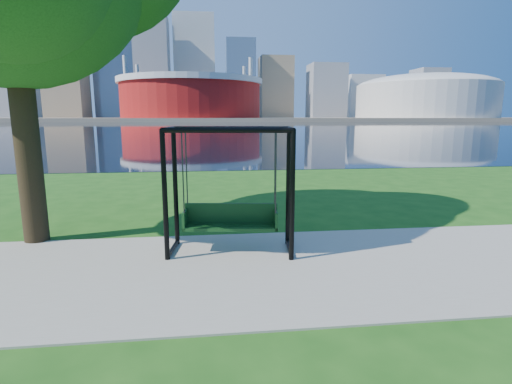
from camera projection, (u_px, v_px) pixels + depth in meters
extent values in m
plane|color=#1E5114|center=(259.00, 259.00, 7.19)|extent=(900.00, 900.00, 0.00)
cube|color=#9E937F|center=(263.00, 268.00, 6.70)|extent=(120.00, 4.00, 0.03)
cube|color=black|center=(211.00, 126.00, 106.71)|extent=(900.00, 180.00, 0.02)
cube|color=#937F60|center=(208.00, 119.00, 305.57)|extent=(900.00, 228.00, 2.00)
cylinder|color=maroon|center=(191.00, 99.00, 232.90)|extent=(80.00, 80.00, 22.00)
cylinder|color=silver|center=(191.00, 82.00, 231.14)|extent=(83.00, 83.00, 3.00)
cylinder|color=silver|center=(244.00, 92.00, 254.37)|extent=(2.00, 2.00, 32.00)
cylinder|color=silver|center=(138.00, 92.00, 246.65)|extent=(2.00, 2.00, 32.00)
cylinder|color=silver|center=(126.00, 87.00, 209.57)|extent=(2.00, 2.00, 32.00)
cylinder|color=silver|center=(251.00, 88.00, 217.29)|extent=(2.00, 2.00, 32.00)
cylinder|color=beige|center=(425.00, 102.00, 250.09)|extent=(84.00, 84.00, 20.00)
ellipsoid|color=beige|center=(426.00, 87.00, 248.42)|extent=(84.00, 84.00, 15.12)
cube|color=gray|center=(12.00, 74.00, 287.12)|extent=(28.00, 28.00, 62.00)
cube|color=#998466|center=(64.00, 54.00, 279.65)|extent=(26.00, 26.00, 88.00)
cube|color=slate|center=(116.00, 55.00, 306.91)|extent=(30.00, 24.00, 95.00)
cube|color=gray|center=(153.00, 68.00, 293.05)|extent=(24.00, 24.00, 72.00)
cube|color=silver|center=(195.00, 68.00, 325.10)|extent=(32.00, 28.00, 80.00)
cube|color=slate|center=(240.00, 79.00, 306.84)|extent=(22.00, 22.00, 58.00)
cube|color=#998466|center=(275.00, 88.00, 325.92)|extent=(26.00, 26.00, 48.00)
cube|color=gray|center=(326.00, 91.00, 321.41)|extent=(28.00, 24.00, 42.00)
cube|color=silver|center=(362.00, 97.00, 351.05)|extent=(30.00, 26.00, 36.00)
cube|color=gray|center=(428.00, 94.00, 337.03)|extent=(24.00, 24.00, 40.00)
cube|color=#998466|center=(461.00, 99.00, 357.10)|extent=(26.00, 26.00, 32.00)
cylinder|color=black|center=(165.00, 198.00, 6.88)|extent=(0.10, 0.10, 2.30)
cylinder|color=black|center=(292.00, 198.00, 6.87)|extent=(0.10, 0.10, 2.30)
cylinder|color=black|center=(175.00, 188.00, 7.77)|extent=(0.10, 0.10, 2.30)
cylinder|color=black|center=(288.00, 188.00, 7.76)|extent=(0.10, 0.10, 2.30)
cylinder|color=black|center=(228.00, 130.00, 6.67)|extent=(2.19, 0.36, 0.09)
cylinder|color=black|center=(231.00, 129.00, 7.55)|extent=(2.19, 0.36, 0.09)
cylinder|color=black|center=(168.00, 129.00, 7.11)|extent=(0.20, 0.90, 0.09)
cylinder|color=black|center=(173.00, 248.00, 7.52)|extent=(0.18, 0.90, 0.07)
cylinder|color=black|center=(291.00, 129.00, 7.10)|extent=(0.20, 0.90, 0.09)
cylinder|color=black|center=(289.00, 248.00, 7.52)|extent=(0.18, 0.90, 0.07)
cube|color=black|center=(231.00, 227.00, 7.44)|extent=(1.79, 0.66, 0.06)
cube|color=black|center=(231.00, 213.00, 7.59)|extent=(1.74, 0.26, 0.38)
cube|color=black|center=(185.00, 220.00, 7.42)|extent=(0.10, 0.45, 0.34)
cube|color=black|center=(276.00, 220.00, 7.41)|extent=(0.10, 0.45, 0.34)
cylinder|color=#2D2D31|center=(183.00, 174.00, 7.07)|extent=(0.03, 0.03, 1.45)
cylinder|color=#2D2D31|center=(276.00, 174.00, 7.07)|extent=(0.03, 0.03, 1.45)
cylinder|color=#2D2D31|center=(187.00, 171.00, 7.44)|extent=(0.03, 0.03, 1.45)
cylinder|color=#2D2D31|center=(275.00, 171.00, 7.43)|extent=(0.03, 0.03, 1.45)
cylinder|color=black|center=(25.00, 124.00, 7.76)|extent=(0.48, 0.48, 4.76)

